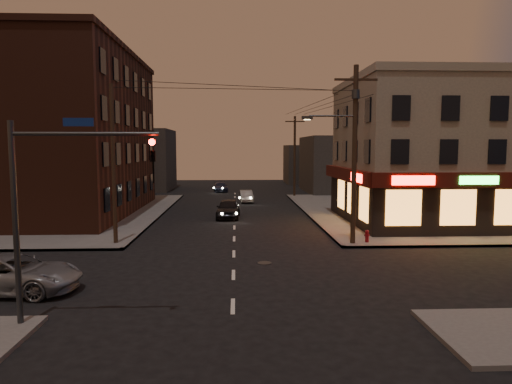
{
  "coord_description": "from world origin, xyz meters",
  "views": [
    {
      "loc": [
        0.13,
        -19.65,
        5.58
      ],
      "look_at": [
        1.21,
        4.87,
        3.2
      ],
      "focal_mm": 32.0,
      "sensor_mm": 36.0,
      "label": 1
    }
  ],
  "objects": [
    {
      "name": "utility_pole_west",
      "position": [
        -6.8,
        6.5,
        4.65
      ],
      "size": [
        0.24,
        0.24,
        9.0
      ],
      "primitive_type": "cylinder",
      "color": "#382619",
      "rests_on": "sidewalk_nw"
    },
    {
      "name": "utility_pole_main",
      "position": [
        6.68,
        5.8,
        5.76
      ],
      "size": [
        4.2,
        0.44,
        10.0
      ],
      "color": "#382619",
      "rests_on": "sidewalk_ne"
    },
    {
      "name": "bg_building_ne_a",
      "position": [
        14.0,
        38.0,
        3.5
      ],
      "size": [
        10.0,
        12.0,
        7.0
      ],
      "primitive_type": "cube",
      "color": "#3F3D3A",
      "rests_on": "ground"
    },
    {
      "name": "sedan_far",
      "position": [
        -1.86,
        38.62,
        0.6
      ],
      "size": [
        2.09,
        4.25,
        1.19
      ],
      "primitive_type": "imported",
      "rotation": [
        0.0,
        0.0,
        0.11
      ],
      "color": "#1B2036",
      "rests_on": "ground"
    },
    {
      "name": "sidewalk_nw",
      "position": [
        -18.0,
        19.0,
        0.07
      ],
      "size": [
        24.0,
        28.0,
        0.15
      ],
      "primitive_type": "cube",
      "color": "#514F4C",
      "rests_on": "ground"
    },
    {
      "name": "ground",
      "position": [
        0.0,
        0.0,
        0.0
      ],
      "size": [
        120.0,
        120.0,
        0.0
      ],
      "primitive_type": "plane",
      "color": "black",
      "rests_on": "ground"
    },
    {
      "name": "sedan_near",
      "position": [
        -0.5,
        16.58,
        0.75
      ],
      "size": [
        2.0,
        4.5,
        1.51
      ],
      "primitive_type": "imported",
      "rotation": [
        0.0,
        0.0,
        -0.05
      ],
      "color": "black",
      "rests_on": "ground"
    },
    {
      "name": "suv_cross",
      "position": [
        -8.55,
        -2.06,
        0.73
      ],
      "size": [
        5.45,
        2.89,
        1.46
      ],
      "primitive_type": "imported",
      "rotation": [
        0.0,
        0.0,
        1.48
      ],
      "color": "gray",
      "rests_on": "ground"
    },
    {
      "name": "bg_building_ne_b",
      "position": [
        12.0,
        52.0,
        3.0
      ],
      "size": [
        8.0,
        8.0,
        6.0
      ],
      "primitive_type": "cube",
      "color": "#3F3D3A",
      "rests_on": "ground"
    },
    {
      "name": "brick_apartment",
      "position": [
        -14.5,
        19.0,
        6.65
      ],
      "size": [
        12.0,
        20.0,
        13.0
      ],
      "primitive_type": "cube",
      "color": "#452216",
      "rests_on": "sidewalk_nw"
    },
    {
      "name": "utility_pole_far",
      "position": [
        6.8,
        32.0,
        4.65
      ],
      "size": [
        0.26,
        0.26,
        9.0
      ],
      "primitive_type": "cylinder",
      "color": "#382619",
      "rests_on": "sidewalk_ne"
    },
    {
      "name": "bg_building_nw",
      "position": [
        -13.0,
        42.0,
        4.0
      ],
      "size": [
        9.0,
        10.0,
        8.0
      ],
      "primitive_type": "cube",
      "color": "#3F3D3A",
      "rests_on": "ground"
    },
    {
      "name": "sedan_mid",
      "position": [
        1.17,
        27.21,
        0.6
      ],
      "size": [
        1.56,
        3.76,
        1.21
      ],
      "primitive_type": "imported",
      "rotation": [
        0.0,
        0.0,
        0.08
      ],
      "color": "gray",
      "rests_on": "ground"
    },
    {
      "name": "traffic_signal",
      "position": [
        -5.57,
        -5.6,
        4.16
      ],
      "size": [
        4.49,
        0.32,
        6.47
      ],
      "color": "#333538",
      "rests_on": "ground"
    },
    {
      "name": "sidewalk_ne",
      "position": [
        18.0,
        19.0,
        0.07
      ],
      "size": [
        24.0,
        28.0,
        0.15
      ],
      "primitive_type": "cube",
      "color": "#514F4C",
      "rests_on": "ground"
    },
    {
      "name": "fire_hydrant",
      "position": [
        7.69,
        6.0,
        0.54
      ],
      "size": [
        0.33,
        0.33,
        0.72
      ],
      "rotation": [
        0.0,
        0.0,
        0.41
      ],
      "color": "maroon",
      "rests_on": "sidewalk_ne"
    },
    {
      "name": "pizza_building",
      "position": [
        15.93,
        13.43,
        5.35
      ],
      "size": [
        15.85,
        12.85,
        10.5
      ],
      "color": "tan",
      "rests_on": "sidewalk_ne"
    }
  ]
}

